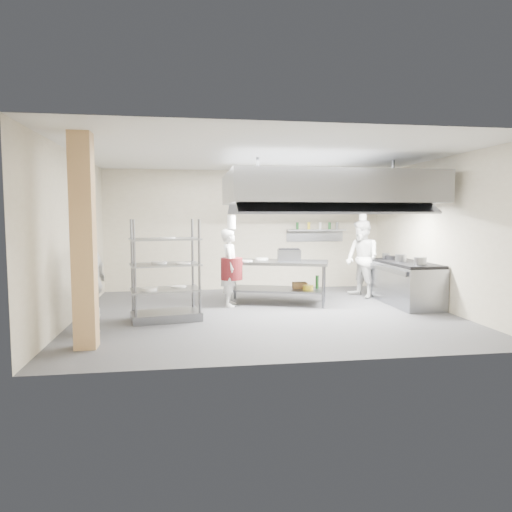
{
  "coord_description": "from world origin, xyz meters",
  "views": [
    {
      "loc": [
        -1.47,
        -8.5,
        1.86
      ],
      "look_at": [
        -0.16,
        0.2,
        1.09
      ],
      "focal_mm": 32.0,
      "sensor_mm": 36.0,
      "label": 1
    }
  ],
  "objects": [
    {
      "name": "stockpot",
      "position": [
        2.96,
        0.49,
        0.98
      ],
      "size": [
        0.23,
        0.23,
        0.16
      ],
      "primitive_type": "cylinder",
      "color": "gray",
      "rests_on": "range_top"
    },
    {
      "name": "cooking_range",
      "position": [
        3.08,
        0.5,
        0.42
      ],
      "size": [
        0.8,
        2.0,
        0.84
      ],
      "primitive_type": "cube",
      "color": "slate",
      "rests_on": "floor"
    },
    {
      "name": "column",
      "position": [
        -2.9,
        -1.9,
        1.5
      ],
      "size": [
        0.3,
        0.3,
        3.0
      ],
      "primitive_type": "cube",
      "color": "#E0AD73",
      "rests_on": "floor"
    },
    {
      "name": "island_undershelf",
      "position": [
        0.4,
        0.96,
        0.3
      ],
      "size": [
        2.13,
        1.38,
        0.04
      ],
      "primitive_type": "cube",
      "rotation": [
        0.0,
        0.0,
        -0.32
      ],
      "color": "slate",
      "rests_on": "island"
    },
    {
      "name": "ceiling",
      "position": [
        0.0,
        0.0,
        3.0
      ],
      "size": [
        7.0,
        7.0,
        0.0
      ],
      "primitive_type": "plane",
      "rotation": [
        3.14,
        0.0,
        0.0
      ],
      "color": "silver",
      "rests_on": "wall_back"
    },
    {
      "name": "island",
      "position": [
        0.4,
        0.96,
        0.46
      ],
      "size": [
        2.32,
        1.52,
        0.91
      ],
      "primitive_type": null,
      "rotation": [
        0.0,
        0.0,
        -0.32
      ],
      "color": "gray",
      "rests_on": "floor"
    },
    {
      "name": "hood_strip_a",
      "position": [
        0.4,
        0.4,
        2.08
      ],
      "size": [
        1.6,
        0.12,
        0.04
      ],
      "primitive_type": "cube",
      "color": "white",
      "rests_on": "exhaust_hood"
    },
    {
      "name": "floor",
      "position": [
        0.0,
        0.0,
        0.0
      ],
      "size": [
        7.0,
        7.0,
        0.0
      ],
      "primitive_type": "plane",
      "color": "#3C3C3F",
      "rests_on": "ground"
    },
    {
      "name": "pass_rack",
      "position": [
        -1.87,
        -0.3,
        0.9
      ],
      "size": [
        1.31,
        0.91,
        1.8
      ],
      "primitive_type": null,
      "rotation": [
        0.0,
        0.0,
        0.19
      ],
      "color": "slate",
      "rests_on": "floor"
    },
    {
      "name": "chef_plating",
      "position": [
        -3.0,
        -1.09,
        0.81
      ],
      "size": [
        0.6,
        1.02,
        1.63
      ],
      "primitive_type": "imported",
      "rotation": [
        0.0,
        0.0,
        -1.79
      ],
      "color": "white",
      "rests_on": "floor"
    },
    {
      "name": "plate_stack",
      "position": [
        -1.87,
        -0.3,
        0.58
      ],
      "size": [
        0.28,
        0.28,
        0.05
      ],
      "primitive_type": "cylinder",
      "color": "white",
      "rests_on": "pass_rack"
    },
    {
      "name": "hood_strip_b",
      "position": [
        2.2,
        0.4,
        2.08
      ],
      "size": [
        1.6,
        0.12,
        0.04
      ],
      "primitive_type": "cube",
      "color": "white",
      "rests_on": "exhaust_hood"
    },
    {
      "name": "wicker_basket",
      "position": [
        0.89,
        0.9,
        0.38
      ],
      "size": [
        0.3,
        0.21,
        0.13
      ],
      "primitive_type": "cube",
      "rotation": [
        0.0,
        0.0,
        -0.03
      ],
      "color": "brown",
      "rests_on": "island_undershelf"
    },
    {
      "name": "wall_right",
      "position": [
        3.5,
        0.0,
        1.5
      ],
      "size": [
        0.0,
        6.0,
        6.0
      ],
      "primitive_type": "plane",
      "rotation": [
        1.57,
        0.0,
        -1.57
      ],
      "color": "#B6AB91",
      "rests_on": "ground"
    },
    {
      "name": "exhaust_hood",
      "position": [
        1.3,
        0.4,
        2.4
      ],
      "size": [
        4.0,
        2.5,
        0.6
      ],
      "primitive_type": "cube",
      "color": "gray",
      "rests_on": "ceiling"
    },
    {
      "name": "wall_left",
      "position": [
        -3.5,
        0.0,
        1.5
      ],
      "size": [
        0.0,
        6.0,
        6.0
      ],
      "primitive_type": "plane",
      "rotation": [
        1.57,
        0.0,
        1.57
      ],
      "color": "#B6AB91",
      "rests_on": "ground"
    },
    {
      "name": "wall_shelf",
      "position": [
        1.8,
        2.84,
        1.5
      ],
      "size": [
        1.5,
        0.28,
        0.04
      ],
      "primitive_type": "cube",
      "color": "gray",
      "rests_on": "wall_back"
    },
    {
      "name": "range_top",
      "position": [
        3.08,
        0.5,
        0.87
      ],
      "size": [
        0.78,
        1.96,
        0.06
      ],
      "primitive_type": "cube",
      "color": "black",
      "rests_on": "cooking_range"
    },
    {
      "name": "island_worktop",
      "position": [
        0.4,
        0.96,
        0.88
      ],
      "size": [
        2.32,
        1.52,
        0.06
      ],
      "primitive_type": "cube",
      "rotation": [
        0.0,
        0.0,
        -0.32
      ],
      "color": "gray",
      "rests_on": "island"
    },
    {
      "name": "wall_back",
      "position": [
        0.0,
        3.0,
        1.5
      ],
      "size": [
        7.0,
        0.0,
        7.0
      ],
      "primitive_type": "plane",
      "rotation": [
        1.57,
        0.0,
        0.0
      ],
      "color": "#B6AB91",
      "rests_on": "ground"
    },
    {
      "name": "chef_line",
      "position": [
        2.47,
        1.4,
        0.89
      ],
      "size": [
        0.9,
        1.02,
        1.77
      ],
      "primitive_type": "imported",
      "rotation": [
        0.0,
        0.0,
        -1.26
      ],
      "color": "silver",
      "rests_on": "floor"
    },
    {
      "name": "chef_head",
      "position": [
        -0.61,
        0.8,
        0.8
      ],
      "size": [
        0.47,
        0.64,
        1.61
      ],
      "primitive_type": "imported",
      "rotation": [
        0.0,
        0.0,
        1.42
      ],
      "color": "white",
      "rests_on": "floor"
    },
    {
      "name": "griddle",
      "position": [
        0.66,
        0.98,
        1.03
      ],
      "size": [
        0.53,
        0.44,
        0.24
      ],
      "primitive_type": "cube",
      "rotation": [
        0.0,
        0.0,
        -0.14
      ],
      "color": "slate",
      "rests_on": "island_worktop"
    }
  ]
}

